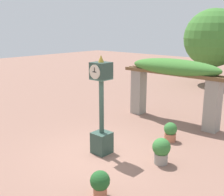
# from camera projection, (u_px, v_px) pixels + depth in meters

# --- Properties ---
(ground_plane) EXTENTS (60.00, 60.00, 0.00)m
(ground_plane) POSITION_uv_depth(u_px,v_px,m) (99.00, 154.00, 9.17)
(ground_plane) COLOR #8E6656
(pedestal_clock) EXTENTS (0.55, 0.58, 3.23)m
(pedestal_clock) POSITION_uv_depth(u_px,v_px,m) (102.00, 112.00, 8.95)
(pedestal_clock) COLOR #2D473D
(pedestal_clock) RESTS_ON ground
(pergola) EXTENTS (4.77, 1.14, 2.75)m
(pergola) POSITION_uv_depth(u_px,v_px,m) (173.00, 76.00, 11.94)
(pergola) COLOR gray
(pergola) RESTS_ON ground
(potted_plant_near_left) EXTENTS (0.49, 0.49, 0.68)m
(potted_plant_near_left) POSITION_uv_depth(u_px,v_px,m) (100.00, 183.00, 6.80)
(potted_plant_near_left) COLOR #B26B4C
(potted_plant_near_left) RESTS_ON ground
(potted_plant_near_right) EXTENTS (0.55, 0.55, 0.82)m
(potted_plant_near_right) POSITION_uv_depth(u_px,v_px,m) (161.00, 150.00, 8.45)
(potted_plant_near_right) COLOR gray
(potted_plant_near_right) RESTS_ON ground
(potted_plant_far_left) EXTENTS (0.47, 0.47, 0.71)m
(potted_plant_far_left) POSITION_uv_depth(u_px,v_px,m) (170.00, 131.00, 10.17)
(potted_plant_far_left) COLOR #B26B4C
(potted_plant_far_left) RESTS_ON ground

